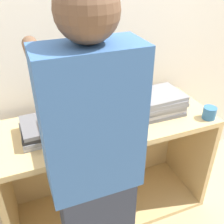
{
  "coord_description": "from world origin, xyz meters",
  "views": [
    {
      "loc": [
        -0.48,
        -1.03,
        1.7
      ],
      "look_at": [
        0.0,
        0.19,
        0.91
      ],
      "focal_mm": 42.0,
      "sensor_mm": 36.0,
      "label": 1
    }
  ],
  "objects_px": {
    "laptop_stack_right": "(157,103)",
    "person": "(94,175)",
    "laptop_stack_left": "(50,128)",
    "mug": "(209,113)",
    "laptop_open": "(104,111)"
  },
  "relations": [
    {
      "from": "laptop_open",
      "to": "person",
      "type": "distance_m",
      "value": 0.56
    },
    {
      "from": "laptop_open",
      "to": "laptop_stack_right",
      "type": "xyz_separation_m",
      "value": [
        0.35,
        -0.05,
        0.02
      ]
    },
    {
      "from": "laptop_open",
      "to": "person",
      "type": "bearing_deg",
      "value": -114.83
    },
    {
      "from": "laptop_open",
      "to": "laptop_stack_left",
      "type": "distance_m",
      "value": 0.36
    },
    {
      "from": "person",
      "to": "mug",
      "type": "bearing_deg",
      "value": 16.98
    },
    {
      "from": "laptop_stack_left",
      "to": "mug",
      "type": "height_order",
      "value": "laptop_stack_left"
    },
    {
      "from": "laptop_stack_right",
      "to": "person",
      "type": "relative_size",
      "value": 0.2
    },
    {
      "from": "laptop_stack_left",
      "to": "mug",
      "type": "xyz_separation_m",
      "value": [
        0.98,
        -0.2,
        -0.01
      ]
    },
    {
      "from": "laptop_stack_right",
      "to": "person",
      "type": "distance_m",
      "value": 0.75
    },
    {
      "from": "laptop_stack_left",
      "to": "person",
      "type": "bearing_deg",
      "value": -75.4
    },
    {
      "from": "laptop_stack_left",
      "to": "laptop_stack_right",
      "type": "bearing_deg",
      "value": -0.13
    },
    {
      "from": "laptop_stack_right",
      "to": "mug",
      "type": "relative_size",
      "value": 3.99
    },
    {
      "from": "laptop_stack_right",
      "to": "mug",
      "type": "bearing_deg",
      "value": -35.32
    },
    {
      "from": "person",
      "to": "mug",
      "type": "relative_size",
      "value": 19.74
    },
    {
      "from": "laptop_stack_right",
      "to": "person",
      "type": "bearing_deg",
      "value": -141.89
    }
  ]
}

